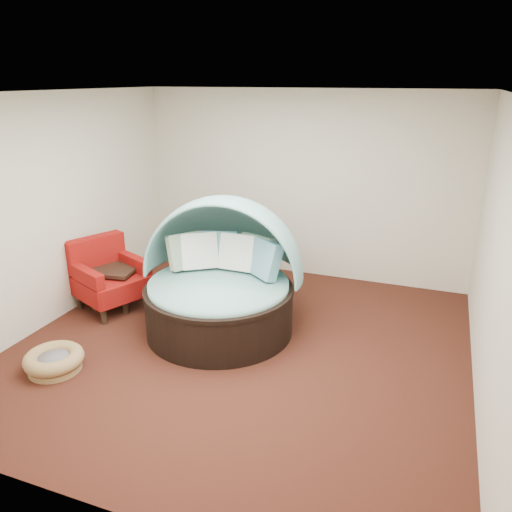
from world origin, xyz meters
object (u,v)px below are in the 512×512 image
(pet_basket, at_px, (54,360))
(red_armchair, at_px, (108,277))
(canopy_daybed, at_px, (221,270))
(side_table, at_px, (116,281))

(pet_basket, xyz_separation_m, red_armchair, (-0.39, 1.52, 0.32))
(canopy_daybed, bearing_deg, pet_basket, -137.53)
(red_armchair, bearing_deg, canopy_daybed, 23.80)
(red_armchair, distance_m, side_table, 0.13)
(red_armchair, height_order, side_table, red_armchair)
(red_armchair, xyz_separation_m, side_table, (0.06, 0.09, -0.08))
(canopy_daybed, relative_size, red_armchair, 1.95)
(canopy_daybed, distance_m, side_table, 1.65)
(pet_basket, distance_m, side_table, 1.66)
(pet_basket, distance_m, red_armchair, 1.60)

